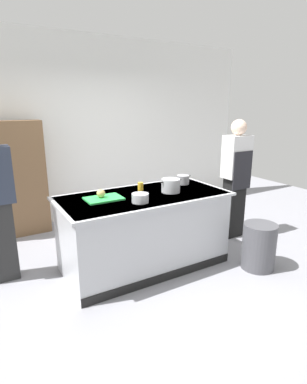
# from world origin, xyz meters

# --- Properties ---
(ground_plane) EXTENTS (10.00, 10.00, 0.00)m
(ground_plane) POSITION_xyz_m (0.00, 0.00, 0.00)
(ground_plane) COLOR gray
(back_wall) EXTENTS (6.40, 0.12, 3.00)m
(back_wall) POSITION_xyz_m (0.00, 2.10, 1.50)
(back_wall) COLOR white
(back_wall) RESTS_ON ground_plane
(counter_island) EXTENTS (1.98, 0.98, 0.90)m
(counter_island) POSITION_xyz_m (0.00, -0.00, 0.47)
(counter_island) COLOR #B7BABF
(counter_island) RESTS_ON ground_plane
(cutting_board) EXTENTS (0.40, 0.28, 0.02)m
(cutting_board) POSITION_xyz_m (-0.47, 0.06, 0.91)
(cutting_board) COLOR green
(cutting_board) RESTS_ON counter_island
(onion) EXTENTS (0.10, 0.10, 0.10)m
(onion) POSITION_xyz_m (-0.49, 0.08, 0.97)
(onion) COLOR tan
(onion) RESTS_ON cutting_board
(stock_pot) EXTENTS (0.29, 0.22, 0.16)m
(stock_pot) POSITION_xyz_m (0.34, -0.06, 0.98)
(stock_pot) COLOR #B7BABF
(stock_pot) RESTS_ON counter_island
(sauce_pan) EXTENTS (0.23, 0.17, 0.12)m
(sauce_pan) POSITION_xyz_m (0.69, 0.19, 0.96)
(sauce_pan) COLOR #99999E
(sauce_pan) RESTS_ON counter_island
(mixing_bowl) EXTENTS (0.18, 0.18, 0.10)m
(mixing_bowl) POSITION_xyz_m (-0.17, -0.24, 0.95)
(mixing_bowl) COLOR #B7BABF
(mixing_bowl) RESTS_ON counter_island
(juice_cup) EXTENTS (0.07, 0.07, 0.10)m
(juice_cup) POSITION_xyz_m (0.06, 0.19, 0.95)
(juice_cup) COLOR yellow
(juice_cup) RESTS_ON counter_island
(trash_bin) EXTENTS (0.39, 0.39, 0.56)m
(trash_bin) POSITION_xyz_m (1.15, -0.76, 0.28)
(trash_bin) COLOR #4C4C51
(trash_bin) RESTS_ON ground_plane
(person_chef) EXTENTS (0.38, 0.25, 1.72)m
(person_chef) POSITION_xyz_m (1.58, 0.12, 0.91)
(person_chef) COLOR black
(person_chef) RESTS_ON ground_plane
(bookshelf) EXTENTS (1.10, 0.31, 1.70)m
(bookshelf) POSITION_xyz_m (-1.28, 1.80, 0.85)
(bookshelf) COLOR brown
(bookshelf) RESTS_ON ground_plane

